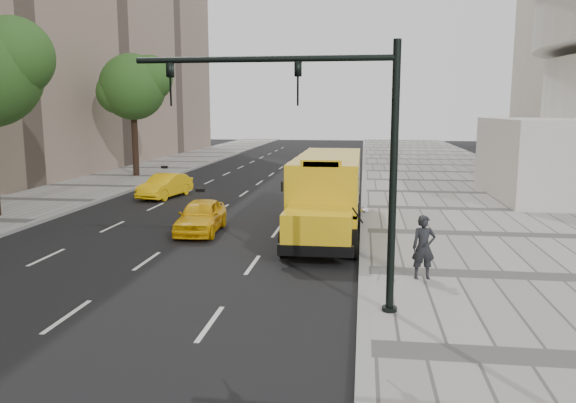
# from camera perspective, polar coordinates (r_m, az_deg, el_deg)

# --- Properties ---
(ground) EXTENTS (140.00, 140.00, 0.00)m
(ground) POSITION_cam_1_polar(r_m,az_deg,el_deg) (23.22, -7.27, -2.86)
(ground) COLOR black
(ground) RESTS_ON ground
(sidewalk_museum) EXTENTS (12.00, 140.00, 0.15)m
(sidewalk_museum) POSITION_cam_1_polar(r_m,az_deg,el_deg) (23.25, 22.69, -3.31)
(sidewalk_museum) COLOR gray
(sidewalk_museum) RESTS_ON ground
(curb_museum) EXTENTS (0.30, 140.00, 0.15)m
(curb_museum) POSITION_cam_1_polar(r_m,az_deg,el_deg) (22.44, 7.72, -3.10)
(curb_museum) COLOR gray
(curb_museum) RESTS_ON ground
(curb_far) EXTENTS (0.30, 140.00, 0.15)m
(curb_far) POSITION_cam_1_polar(r_m,az_deg,el_deg) (26.40, -24.32, -1.98)
(curb_far) COLOR gray
(curb_far) RESTS_ON ground
(tree_c) EXTENTS (5.27, 4.69, 8.83)m
(tree_c) POSITION_cam_1_polar(r_m,az_deg,el_deg) (42.22, -15.39, 11.22)
(tree_c) COLOR black
(tree_c) RESTS_ON ground
(school_bus) EXTENTS (2.96, 11.56, 3.19)m
(school_bus) POSITION_cam_1_polar(r_m,az_deg,el_deg) (23.20, 4.10, 1.60)
(school_bus) COLOR gold
(school_bus) RESTS_ON ground
(taxi_near) EXTENTS (1.79, 3.98, 1.33)m
(taxi_near) POSITION_cam_1_polar(r_m,az_deg,el_deg) (22.68, -8.84, -1.48)
(taxi_near) COLOR yellow
(taxi_near) RESTS_ON ground
(taxi_far) EXTENTS (2.13, 4.21, 1.32)m
(taxi_far) POSITION_cam_1_polar(r_m,az_deg,el_deg) (32.12, -12.38, 1.57)
(taxi_far) COLOR yellow
(taxi_far) RESTS_ON ground
(pedestrian) EXTENTS (0.72, 0.53, 1.81)m
(pedestrian) POSITION_cam_1_polar(r_m,az_deg,el_deg) (16.22, 13.61, -4.54)
(pedestrian) COLOR black
(pedestrian) RESTS_ON sidewalk_museum
(traffic_signal) EXTENTS (6.18, 0.36, 6.40)m
(traffic_signal) POSITION_cam_1_polar(r_m,az_deg,el_deg) (12.96, 4.49, 5.87)
(traffic_signal) COLOR black
(traffic_signal) RESTS_ON ground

